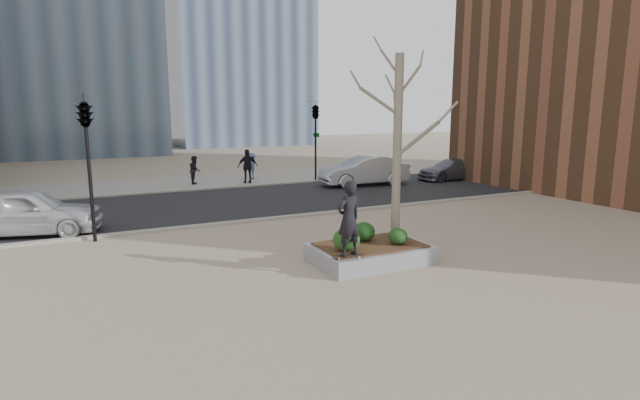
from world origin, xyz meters
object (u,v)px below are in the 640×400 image
skateboarder (349,219)px  police_car (26,212)px  planter (370,254)px  skateboard (348,257)px

skateboarder → police_car: size_ratio=0.41×
planter → police_car: police_car is taller
skateboard → skateboarder: skateboarder is taller
planter → police_car: 11.16m
skateboarder → planter: bearing=-157.2°
planter → skateboard: skateboard is taller
skateboarder → skateboard: bearing=-11.5°
planter → skateboard: 1.36m
police_car → planter: bearing=-115.6°
skateboard → police_car: 10.89m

